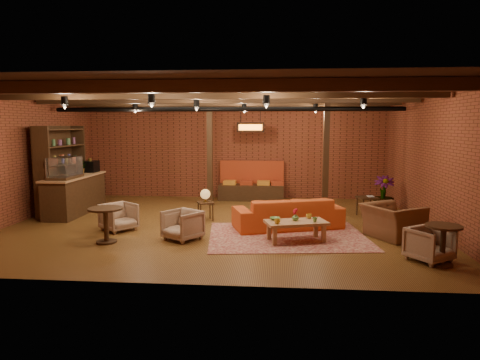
# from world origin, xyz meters

# --- Properties ---
(floor) EXTENTS (10.00, 10.00, 0.00)m
(floor) POSITION_xyz_m (0.00, 0.00, 0.00)
(floor) COLOR #422610
(floor) RESTS_ON ground
(ceiling) EXTENTS (10.00, 8.00, 0.02)m
(ceiling) POSITION_xyz_m (0.00, 0.00, 3.20)
(ceiling) COLOR black
(ceiling) RESTS_ON wall_back
(wall_back) EXTENTS (10.00, 0.02, 3.20)m
(wall_back) POSITION_xyz_m (0.00, 4.00, 1.60)
(wall_back) COLOR brown
(wall_back) RESTS_ON ground
(wall_front) EXTENTS (10.00, 0.02, 3.20)m
(wall_front) POSITION_xyz_m (0.00, -4.00, 1.60)
(wall_front) COLOR brown
(wall_front) RESTS_ON ground
(wall_left) EXTENTS (0.02, 8.00, 3.20)m
(wall_left) POSITION_xyz_m (-5.00, 0.00, 1.60)
(wall_left) COLOR brown
(wall_left) RESTS_ON ground
(wall_right) EXTENTS (0.02, 8.00, 3.20)m
(wall_right) POSITION_xyz_m (5.00, 0.00, 1.60)
(wall_right) COLOR brown
(wall_right) RESTS_ON ground
(ceiling_beams) EXTENTS (9.80, 6.40, 0.22)m
(ceiling_beams) POSITION_xyz_m (0.00, 0.00, 3.08)
(ceiling_beams) COLOR black
(ceiling_beams) RESTS_ON ceiling
(ceiling_pipe) EXTENTS (9.60, 0.12, 0.12)m
(ceiling_pipe) POSITION_xyz_m (0.00, 1.60, 2.85)
(ceiling_pipe) COLOR black
(ceiling_pipe) RESTS_ON ceiling
(post_left) EXTENTS (0.16, 0.16, 3.20)m
(post_left) POSITION_xyz_m (-0.60, 2.60, 1.60)
(post_left) COLOR black
(post_left) RESTS_ON ground
(post_right) EXTENTS (0.16, 0.16, 3.20)m
(post_right) POSITION_xyz_m (2.80, 2.00, 1.60)
(post_right) COLOR black
(post_right) RESTS_ON ground
(service_counter) EXTENTS (0.80, 2.50, 1.60)m
(service_counter) POSITION_xyz_m (-4.10, 1.00, 0.80)
(service_counter) COLOR black
(service_counter) RESTS_ON ground
(plant_counter) EXTENTS (0.35, 0.39, 0.30)m
(plant_counter) POSITION_xyz_m (-4.00, 1.20, 1.22)
(plant_counter) COLOR #337F33
(plant_counter) RESTS_ON service_counter
(shelving_hutch) EXTENTS (0.52, 2.00, 2.40)m
(shelving_hutch) POSITION_xyz_m (-4.50, 1.10, 1.20)
(shelving_hutch) COLOR black
(shelving_hutch) RESTS_ON ground
(banquette) EXTENTS (2.10, 0.70, 1.00)m
(banquette) POSITION_xyz_m (0.60, 3.55, 0.50)
(banquette) COLOR #A3371B
(banquette) RESTS_ON ground
(service_sign) EXTENTS (0.86, 0.06, 0.30)m
(service_sign) POSITION_xyz_m (0.60, 3.10, 2.35)
(service_sign) COLOR orange
(service_sign) RESTS_ON ceiling
(ceiling_spotlights) EXTENTS (6.40, 4.40, 0.28)m
(ceiling_spotlights) POSITION_xyz_m (0.00, 0.00, 2.86)
(ceiling_spotlights) COLOR black
(ceiling_spotlights) RESTS_ON ceiling
(rug) EXTENTS (3.66, 2.96, 0.01)m
(rug) POSITION_xyz_m (1.67, -1.00, 0.01)
(rug) COLOR maroon
(rug) RESTS_ON floor
(sofa) EXTENTS (2.68, 1.70, 0.73)m
(sofa) POSITION_xyz_m (1.69, -0.24, 0.37)
(sofa) COLOR #B94519
(sofa) RESTS_ON floor
(coffee_table) EXTENTS (1.38, 0.95, 0.68)m
(coffee_table) POSITION_xyz_m (1.82, -1.39, 0.38)
(coffee_table) COLOR #A27B4C
(coffee_table) RESTS_ON floor
(side_table_lamp) EXTENTS (0.50, 0.50, 0.80)m
(side_table_lamp) POSITION_xyz_m (-0.38, 0.43, 0.61)
(side_table_lamp) COLOR black
(side_table_lamp) RESTS_ON floor
(round_table_left) EXTENTS (0.70, 0.70, 0.73)m
(round_table_left) POSITION_xyz_m (-2.08, -1.83, 0.50)
(round_table_left) COLOR black
(round_table_left) RESTS_ON floor
(armchair_a) EXTENTS (0.92, 0.93, 0.70)m
(armchair_a) POSITION_xyz_m (-2.20, -0.80, 0.35)
(armchair_a) COLOR #BDAD92
(armchair_a) RESTS_ON floor
(armchair_b) EXTENTS (0.92, 0.91, 0.70)m
(armchair_b) POSITION_xyz_m (-0.56, -1.47, 0.35)
(armchair_b) COLOR #BDAD92
(armchair_b) RESTS_ON floor
(armchair_right) EXTENTS (1.17, 1.32, 0.97)m
(armchair_right) POSITION_xyz_m (3.91, -0.93, 0.48)
(armchair_right) COLOR brown
(armchair_right) RESTS_ON floor
(side_table_book) EXTENTS (0.58, 0.58, 0.55)m
(side_table_book) POSITION_xyz_m (3.82, 1.26, 0.49)
(side_table_book) COLOR black
(side_table_book) RESTS_ON floor
(round_table_right) EXTENTS (0.61, 0.61, 0.71)m
(round_table_right) POSITION_xyz_m (4.29, -2.74, 0.48)
(round_table_right) COLOR black
(round_table_right) RESTS_ON floor
(armchair_far) EXTENTS (0.88, 0.87, 0.67)m
(armchair_far) POSITION_xyz_m (4.15, -2.52, 0.34)
(armchair_far) COLOR #BDAD92
(armchair_far) RESTS_ON floor
(plant_tall) EXTENTS (1.90, 1.90, 3.05)m
(plant_tall) POSITION_xyz_m (4.40, 1.90, 1.53)
(plant_tall) COLOR #4C7F4C
(plant_tall) RESTS_ON floor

